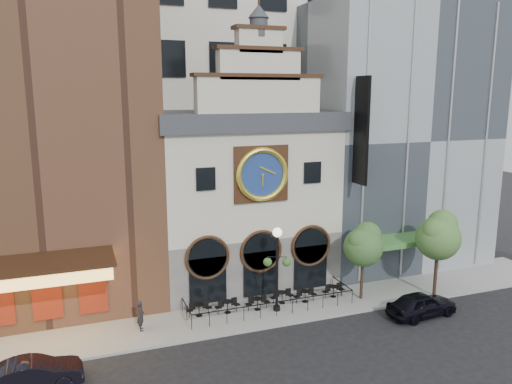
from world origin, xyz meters
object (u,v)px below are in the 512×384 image
Objects in this scene: bistro_0 at (199,309)px; lamppost at (277,260)px; bistro_5 at (333,290)px; bistro_3 at (282,296)px; car_right at (422,304)px; tree_right at (439,235)px; bistro_1 at (228,306)px; bistro_4 at (305,295)px; bistro_2 at (257,303)px; tree_left at (364,244)px; car_left at (34,374)px; pedestrian at (141,315)px.

lamppost reaches higher than bistro_0.
bistro_0 is 9.14m from bistro_5.
car_right is at bearing -30.94° from bistro_3.
tree_right is (10.15, -2.40, 3.80)m from bistro_3.
bistro_0 is 16.30m from tree_right.
bistro_4 is at bearing -1.88° from bistro_1.
bistro_0 is 1.00× the size of bistro_5.
bistro_3 is 1.00× the size of bistro_5.
bistro_0 is 1.78m from bistro_1.
car_right reaches higher than bistro_1.
bistro_5 is at bearing -1.69° from bistro_0.
bistro_5 is at bearing 37.58° from car_right.
bistro_2 and bistro_5 have the same top height.
tree_left is (6.04, -0.16, 0.43)m from lamppost.
bistro_2 is 5.48m from bistro_5.
bistro_2 is 0.36× the size of car_left.
pedestrian is at bearing -178.33° from bistro_4.
bistro_1 is 14.58m from tree_right.
pedestrian is (-10.58, -0.31, 0.43)m from bistro_4.
bistro_2 is at bearing 170.61° from tree_right.
tree_right is at bearing -57.37° from car_right.
car_right is at bearing -142.51° from tree_right.
tree_left is (1.68, -0.80, 3.29)m from bistro_5.
bistro_3 and bistro_5 have the same top height.
bistro_2 is 0.35× the size of car_right.
tree_left is (-2.16, 3.40, 3.13)m from car_right.
tree_left is at bearing -11.44° from bistro_3.
bistro_2 is 3.11m from lamppost.
bistro_2 and bistro_3 have the same top height.
pedestrian is 0.35× the size of tree_left.
bistro_4 is (3.34, 0.05, 0.00)m from bistro_2.
tree_left is at bearing -10.63° from bistro_4.
tree_right reaches higher than bistro_3.
bistro_1 is 7.37m from bistro_5.
lamppost reaches higher than bistro_1.
bistro_2 is (1.89, -0.22, 0.00)m from bistro_1.
bistro_0 is 13.72m from car_right.
bistro_2 is 1.00× the size of bistro_3.
bistro_5 is 0.36× the size of car_left.
bistro_3 is (3.75, 0.18, 0.00)m from bistro_1.
pedestrian is at bearing -175.84° from bistro_3.
tree_left is (14.39, -0.41, 2.86)m from pedestrian.
bistro_2 is 3.34m from bistro_4.
bistro_2 is at bearing -167.65° from bistro_3.
lamppost reaches higher than bistro_5.
tree_left is at bearing 20.72° from lamppost.
tree_left is at bearing -89.71° from pedestrian.
pedestrian is at bearing -174.88° from bistro_1.
bistro_0 is at bearing 173.63° from bistro_2.
bistro_2 is 7.90m from tree_left.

